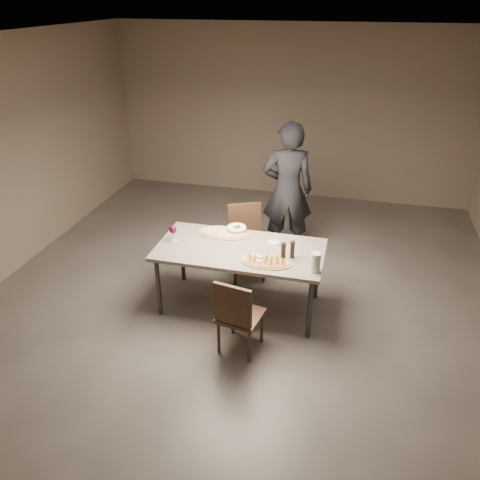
% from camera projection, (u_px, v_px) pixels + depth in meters
% --- Properties ---
extents(room, '(7.00, 7.00, 7.00)m').
position_uv_depth(room, '(240.00, 192.00, 4.72)').
color(room, '#5D5650').
rests_on(room, ground).
extents(dining_table, '(1.80, 0.90, 0.75)m').
position_uv_depth(dining_table, '(240.00, 253.00, 5.05)').
color(dining_table, gray).
rests_on(dining_table, ground).
extents(zucchini_pizza, '(0.53, 0.29, 0.05)m').
position_uv_depth(zucchini_pizza, '(266.00, 261.00, 4.75)').
color(zucchini_pizza, tan).
rests_on(zucchini_pizza, dining_table).
extents(ham_pizza, '(0.59, 0.33, 0.04)m').
position_uv_depth(ham_pizza, '(223.00, 233.00, 5.32)').
color(ham_pizza, tan).
rests_on(ham_pizza, dining_table).
extents(bread_basket, '(0.22, 0.22, 0.08)m').
position_uv_depth(bread_basket, '(237.00, 229.00, 5.33)').
color(bread_basket, '#F5E8C7').
rests_on(bread_basket, dining_table).
extents(oil_dish, '(0.13, 0.13, 0.02)m').
position_uv_depth(oil_dish, '(274.00, 243.00, 5.12)').
color(oil_dish, white).
rests_on(oil_dish, dining_table).
extents(pepper_mill_left, '(0.05, 0.05, 0.21)m').
position_uv_depth(pepper_mill_left, '(292.00, 249.00, 4.81)').
color(pepper_mill_left, black).
rests_on(pepper_mill_left, dining_table).
extents(pepper_mill_right, '(0.05, 0.05, 0.21)m').
position_uv_depth(pepper_mill_right, '(283.00, 251.00, 4.76)').
color(pepper_mill_right, black).
rests_on(pepper_mill_right, dining_table).
extents(carafe, '(0.10, 0.10, 0.20)m').
position_uv_depth(carafe, '(315.00, 262.00, 4.56)').
color(carafe, silver).
rests_on(carafe, dining_table).
extents(wine_glass, '(0.08, 0.08, 0.19)m').
position_uv_depth(wine_glass, '(173.00, 230.00, 5.12)').
color(wine_glass, silver).
rests_on(wine_glass, dining_table).
extents(side_plate, '(0.19, 0.19, 0.01)m').
position_uv_depth(side_plate, '(218.00, 230.00, 5.41)').
color(side_plate, white).
rests_on(side_plate, dining_table).
extents(chair_near, '(0.46, 0.46, 0.84)m').
position_uv_depth(chair_near, '(237.00, 313.00, 4.46)').
color(chair_near, '#3E271A').
rests_on(chair_near, ground).
extents(chair_far, '(0.57, 0.57, 0.91)m').
position_uv_depth(chair_far, '(246.00, 237.00, 5.77)').
color(chair_far, '#3E271A').
rests_on(chair_far, ground).
extents(diner, '(0.74, 0.57, 1.81)m').
position_uv_depth(diner, '(287.00, 190.00, 6.08)').
color(diner, black).
rests_on(diner, ground).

